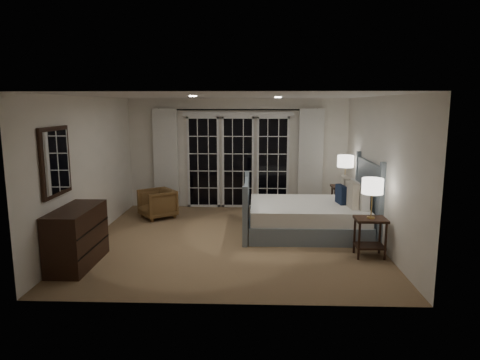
{
  "coord_description": "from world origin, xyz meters",
  "views": [
    {
      "loc": [
        0.39,
        -7.27,
        2.35
      ],
      "look_at": [
        0.13,
        0.13,
        1.05
      ],
      "focal_mm": 32.0,
      "sensor_mm": 36.0,
      "label": 1
    }
  ],
  "objects_px": {
    "nightstand_left": "(370,231)",
    "lamp_left": "(373,186)",
    "nightstand_right": "(344,197)",
    "armchair": "(157,204)",
    "dresser": "(77,237)",
    "bed": "(310,215)",
    "lamp_right": "(346,162)"
  },
  "relations": [
    {
      "from": "nightstand_right",
      "to": "armchair",
      "type": "bearing_deg",
      "value": -178.34
    },
    {
      "from": "nightstand_right",
      "to": "nightstand_left",
      "type": "bearing_deg",
      "value": -91.7
    },
    {
      "from": "nightstand_right",
      "to": "lamp_left",
      "type": "distance_m",
      "value": 2.43
    },
    {
      "from": "armchair",
      "to": "lamp_left",
      "type": "bearing_deg",
      "value": 22.81
    },
    {
      "from": "nightstand_right",
      "to": "lamp_right",
      "type": "distance_m",
      "value": 0.75
    },
    {
      "from": "nightstand_right",
      "to": "dresser",
      "type": "bearing_deg",
      "value": -147.57
    },
    {
      "from": "lamp_right",
      "to": "dresser",
      "type": "xyz_separation_m",
      "value": [
        -4.49,
        -2.85,
        -0.77
      ]
    },
    {
      "from": "nightstand_left",
      "to": "lamp_right",
      "type": "height_order",
      "value": "lamp_right"
    },
    {
      "from": "nightstand_left",
      "to": "lamp_left",
      "type": "bearing_deg",
      "value": 0.0
    },
    {
      "from": "nightstand_left",
      "to": "nightstand_right",
      "type": "height_order",
      "value": "nightstand_right"
    },
    {
      "from": "lamp_right",
      "to": "armchair",
      "type": "bearing_deg",
      "value": -178.34
    },
    {
      "from": "nightstand_right",
      "to": "lamp_right",
      "type": "height_order",
      "value": "lamp_right"
    },
    {
      "from": "bed",
      "to": "nightstand_right",
      "type": "xyz_separation_m",
      "value": [
        0.85,
        1.11,
        0.12
      ]
    },
    {
      "from": "bed",
      "to": "lamp_left",
      "type": "distance_m",
      "value": 1.66
    },
    {
      "from": "nightstand_right",
      "to": "lamp_left",
      "type": "height_order",
      "value": "lamp_left"
    },
    {
      "from": "lamp_left",
      "to": "bed",
      "type": "bearing_deg",
      "value": 122.37
    },
    {
      "from": "nightstand_left",
      "to": "lamp_left",
      "type": "relative_size",
      "value": 0.99
    },
    {
      "from": "lamp_left",
      "to": "lamp_right",
      "type": "height_order",
      "value": "lamp_right"
    },
    {
      "from": "nightstand_left",
      "to": "lamp_right",
      "type": "distance_m",
      "value": 2.47
    },
    {
      "from": "lamp_left",
      "to": "lamp_right",
      "type": "bearing_deg",
      "value": 88.3
    },
    {
      "from": "nightstand_right",
      "to": "dresser",
      "type": "height_order",
      "value": "dresser"
    },
    {
      "from": "nightstand_left",
      "to": "lamp_left",
      "type": "height_order",
      "value": "lamp_left"
    },
    {
      "from": "armchair",
      "to": "bed",
      "type": "bearing_deg",
      "value": 34.89
    },
    {
      "from": "bed",
      "to": "nightstand_right",
      "type": "distance_m",
      "value": 1.4
    },
    {
      "from": "lamp_right",
      "to": "dresser",
      "type": "height_order",
      "value": "lamp_right"
    },
    {
      "from": "bed",
      "to": "lamp_left",
      "type": "xyz_separation_m",
      "value": [
        0.78,
        -1.23,
        0.79
      ]
    },
    {
      "from": "bed",
      "to": "lamp_right",
      "type": "bearing_deg",
      "value": 52.52
    },
    {
      "from": "bed",
      "to": "armchair",
      "type": "height_order",
      "value": "bed"
    },
    {
      "from": "armchair",
      "to": "dresser",
      "type": "height_order",
      "value": "dresser"
    },
    {
      "from": "nightstand_left",
      "to": "lamp_right",
      "type": "xyz_separation_m",
      "value": [
        0.07,
        2.34,
        0.79
      ]
    },
    {
      "from": "nightstand_left",
      "to": "armchair",
      "type": "distance_m",
      "value": 4.45
    },
    {
      "from": "dresser",
      "to": "bed",
      "type": "bearing_deg",
      "value": 25.6
    }
  ]
}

